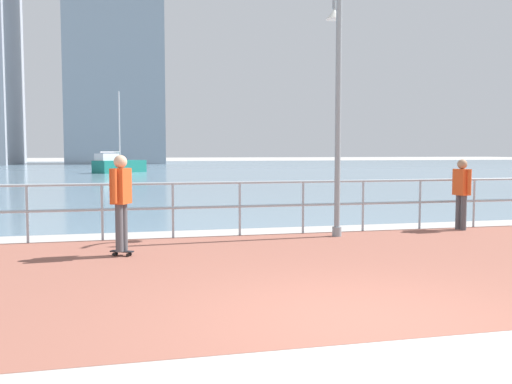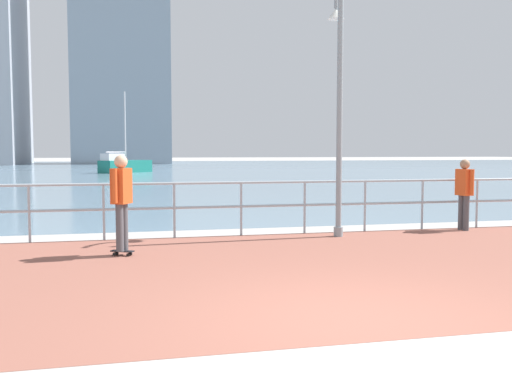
# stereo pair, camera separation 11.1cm
# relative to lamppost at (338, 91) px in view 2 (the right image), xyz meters

# --- Properties ---
(ground) EXTENTS (220.00, 220.00, 0.00)m
(ground) POSITION_rel_lamppost_xyz_m (-1.98, 34.27, -3.03)
(ground) COLOR #ADAAA5
(brick_paving) EXTENTS (28.00, 6.79, 0.01)m
(brick_paving) POSITION_rel_lamppost_xyz_m (-1.98, -2.95, -3.03)
(brick_paving) COLOR #935647
(brick_paving) RESTS_ON ground
(harbor_water) EXTENTS (180.00, 88.00, 0.00)m
(harbor_water) POSITION_rel_lamppost_xyz_m (-1.98, 45.44, -3.03)
(harbor_water) COLOR #6B899E
(harbor_water) RESTS_ON ground
(waterfront_railing) EXTENTS (25.25, 0.06, 1.15)m
(waterfront_railing) POSITION_rel_lamppost_xyz_m (-1.98, 0.44, -2.24)
(waterfront_railing) COLOR #9EADB7
(waterfront_railing) RESTS_ON ground
(lamppost) EXTENTS (0.38, 0.81, 5.49)m
(lamppost) POSITION_rel_lamppost_xyz_m (0.00, 0.00, 0.00)
(lamppost) COLOR gray
(lamppost) RESTS_ON ground
(skateboarder) EXTENTS (0.41, 0.53, 1.71)m
(skateboarder) POSITION_rel_lamppost_xyz_m (-4.40, -1.38, -2.01)
(skateboarder) COLOR black
(skateboarder) RESTS_ON ground
(bystander) EXTENTS (0.29, 0.56, 1.60)m
(bystander) POSITION_rel_lamppost_xyz_m (3.06, 0.09, -2.10)
(bystander) COLOR #4C4C51
(bystander) RESTS_ON ground
(sailboat_gray) EXTENTS (4.43, 4.37, 6.67)m
(sailboat_gray) POSITION_rel_lamppost_xyz_m (-4.65, 36.55, -2.40)
(sailboat_gray) COLOR #197266
(sailboat_gray) RESTS_ON ground
(tower_brick) EXTENTS (13.33, 11.81, 42.87)m
(tower_brick) POSITION_rel_lamppost_xyz_m (-5.11, 72.72, 17.56)
(tower_brick) COLOR #8493A3
(tower_brick) RESTS_ON ground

